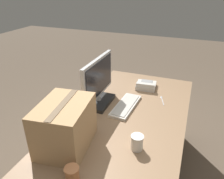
# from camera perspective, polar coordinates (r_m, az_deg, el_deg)

# --- Properties ---
(office_desk) EXTENTS (1.80, 0.90, 0.73)m
(office_desk) POSITION_cam_1_polar(r_m,az_deg,el_deg) (1.95, 3.27, -16.31)
(office_desk) COLOR #8C6B4C
(office_desk) RESTS_ON ground_plane
(monitor) EXTENTS (0.53, 0.20, 0.41)m
(monitor) POSITION_cam_1_polar(r_m,az_deg,el_deg) (1.83, -3.61, 1.34)
(monitor) COLOR black
(monitor) RESTS_ON office_desk
(keyboard) EXTENTS (0.42, 0.17, 0.03)m
(keyboard) POSITION_cam_1_polar(r_m,az_deg,el_deg) (1.86, 3.62, -4.21)
(keyboard) COLOR beige
(keyboard) RESTS_ON office_desk
(desk_phone) EXTENTS (0.20, 0.20, 0.08)m
(desk_phone) POSITION_cam_1_polar(r_m,az_deg,el_deg) (2.19, 8.87, 1.06)
(desk_phone) COLOR beige
(desk_phone) RESTS_ON office_desk
(paper_cup_left) EXTENTS (0.08, 0.08, 0.09)m
(paper_cup_left) POSITION_cam_1_polar(r_m,az_deg,el_deg) (1.25, -10.36, -21.04)
(paper_cup_left) COLOR #BC7547
(paper_cup_left) RESTS_ON office_desk
(paper_cup_right) EXTENTS (0.08, 0.08, 0.10)m
(paper_cup_right) POSITION_cam_1_polar(r_m,az_deg,el_deg) (1.42, 6.55, -13.57)
(paper_cup_right) COLOR white
(paper_cup_right) RESTS_ON office_desk
(spoon) EXTENTS (0.16, 0.06, 0.00)m
(spoon) POSITION_cam_1_polar(r_m,az_deg,el_deg) (2.02, 12.94, -2.54)
(spoon) COLOR #B2B2B7
(spoon) RESTS_ON office_desk
(cardboard_box) EXTENTS (0.42, 0.34, 0.31)m
(cardboard_box) POSITION_cam_1_polar(r_m,az_deg,el_deg) (1.41, -12.14, -9.17)
(cardboard_box) COLOR tan
(cardboard_box) RESTS_ON office_desk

